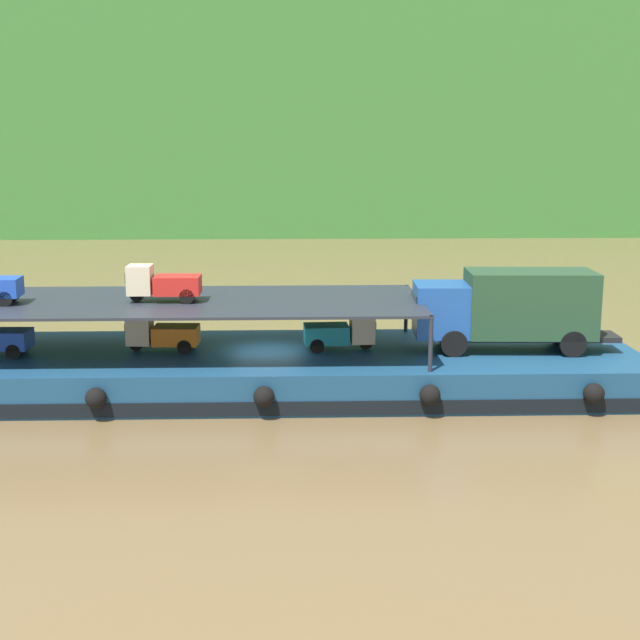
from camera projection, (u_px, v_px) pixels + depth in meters
name	position (u px, v px, depth m)	size (l,w,h in m)	color
ground_plane	(267.00, 388.00, 33.57)	(400.00, 400.00, 0.00)	brown
hillside_far_bank	(282.00, 79.00, 97.43)	(141.95, 32.27, 29.35)	#387533
cargo_barge	(267.00, 370.00, 33.39)	(28.58, 8.12, 1.50)	navy
covered_lorry	(509.00, 307.00, 33.02)	(7.92, 2.56, 3.10)	#1E4C99
cargo_rack	(166.00, 302.00, 32.76)	(19.38, 6.73, 2.00)	#232833
mini_truck_lower_aft	(162.00, 333.00, 33.13)	(2.79, 1.29, 1.38)	orange
mini_truck_lower_mid	(341.00, 332.00, 33.35)	(2.79, 1.28, 1.38)	teal
mini_truck_upper_mid	(163.00, 283.00, 32.41)	(2.75, 1.22, 1.38)	red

